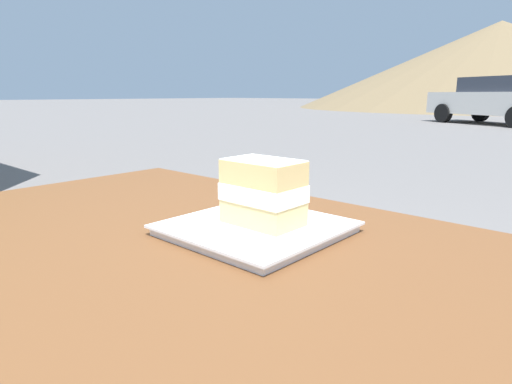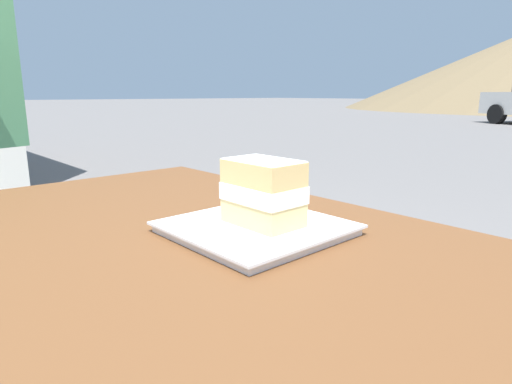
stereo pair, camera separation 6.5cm
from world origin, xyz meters
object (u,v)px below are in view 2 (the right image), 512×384
Objects in this scene: dessert_plate at (256,228)px; dessert_fork at (265,196)px; patio_table at (142,349)px; cake_slice at (263,192)px.

dessert_plate reaches higher than dessert_fork.
patio_table is 0.27m from cake_slice.
dessert_plate is at bearing 44.99° from cake_slice.
dessert_plate is at bearing -87.65° from patio_table.
dessert_fork is (0.17, -0.16, -0.06)m from cake_slice.
cake_slice is 0.24m from dessert_fork.
dessert_fork reaches higher than patio_table.
dessert_fork is (0.17, -0.37, 0.11)m from patio_table.
patio_table is 10.76× the size of cake_slice.
dessert_plate is 1.66× the size of dessert_fork.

